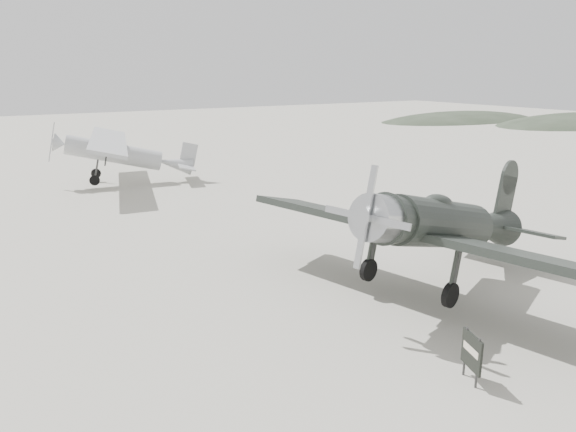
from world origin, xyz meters
The scene contains 5 objects.
ground centered at (0.00, 0.00, 0.00)m, with size 160.00×160.00×0.00m, color #ACA998.
hill_northeast centered at (50.00, 40.00, 0.00)m, with size 32.00×16.00×5.20m, color #2B3426.
lowwing_monoplane centered at (0.99, -3.27, 2.18)m, with size 9.28×12.83×4.12m.
highwing_monoplane centered at (-3.01, 19.36, 2.14)m, with size 8.63×12.04×3.41m.
sign_board centered at (-2.53, -7.56, 0.72)m, with size 0.34×0.80×1.20m.
Camera 1 is at (-12.05, -15.18, 6.93)m, focal length 35.00 mm.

